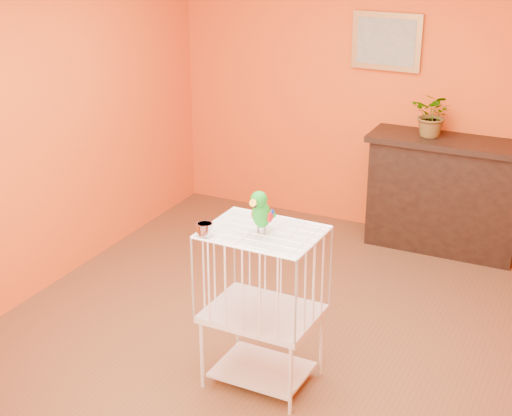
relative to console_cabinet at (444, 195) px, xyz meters
The scene contains 8 objects.
ground 2.18m from the console_cabinet, 108.30° to the right, with size 4.50×4.50×0.00m, color brown.
room_shell 2.38m from the console_cabinet, 108.30° to the right, with size 4.50×4.50×4.50m.
console_cabinet is the anchor object (origin of this frame).
potted_plant 0.67m from the console_cabinet, behind, with size 0.35×0.39×0.30m, color #26722D.
framed_picture 1.42m from the console_cabinet, 162.92° to the left, with size 0.62×0.04×0.50m.
birdcage 2.61m from the console_cabinet, 102.00° to the right, with size 0.70×0.54×1.06m.
feed_cup 2.93m from the console_cabinet, 106.76° to the right, with size 0.10×0.10×0.07m, color silver.
parrot 2.72m from the console_cabinet, 101.83° to the right, with size 0.14×0.25×0.28m.
Camera 1 is at (1.97, -4.43, 2.94)m, focal length 55.00 mm.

